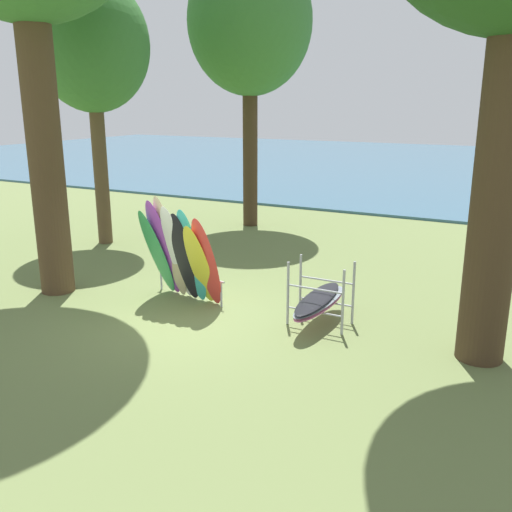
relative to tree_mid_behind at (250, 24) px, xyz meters
name	(u,v)px	position (x,y,z in m)	size (l,w,h in m)	color
ground_plane	(181,318)	(2.89, -8.30, -6.52)	(80.00, 80.00, 0.00)	olive
lake_water	(445,166)	(2.89, 21.54, -6.47)	(80.00, 36.00, 0.10)	#38607A
tree_mid_behind	(250,24)	(0.00, 0.00, 0.00)	(3.98, 3.98, 8.88)	#42301E
tree_far_left_back	(92,47)	(-2.71, -4.26, -0.91)	(3.22, 3.22, 7.53)	brown
leaning_board_pile	(180,255)	(2.35, -7.50, -5.49)	(2.04, 1.01, 2.32)	#339E56
board_storage_rack	(319,301)	(5.41, -7.29, -6.05)	(1.15, 2.12, 1.25)	#9EA0A5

